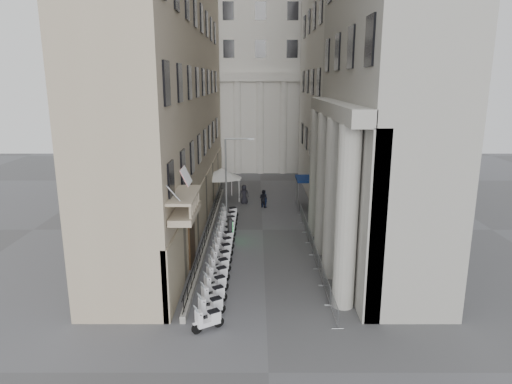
{
  "coord_description": "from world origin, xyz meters",
  "views": [
    {
      "loc": [
        -0.52,
        -17.06,
        12.15
      ],
      "look_at": [
        -0.54,
        14.1,
        4.5
      ],
      "focal_mm": 32.0,
      "sensor_mm": 36.0,
      "label": 1
    }
  ],
  "objects_px": {
    "security_tent": "(226,174)",
    "info_kiosk": "(230,230)",
    "pedestrian_a": "(264,199)",
    "pedestrian_b": "(263,199)",
    "scooter_0": "(209,330)",
    "street_lamp": "(229,174)"
  },
  "relations": [
    {
      "from": "scooter_0",
      "to": "security_tent",
      "type": "height_order",
      "value": "security_tent"
    },
    {
      "from": "security_tent",
      "to": "scooter_0",
      "type": "bearing_deg",
      "value": -88.49
    },
    {
      "from": "security_tent",
      "to": "pedestrian_b",
      "type": "relative_size",
      "value": 2.35
    },
    {
      "from": "scooter_0",
      "to": "info_kiosk",
      "type": "distance_m",
      "value": 12.81
    },
    {
      "from": "street_lamp",
      "to": "pedestrian_b",
      "type": "relative_size",
      "value": 4.25
    },
    {
      "from": "info_kiosk",
      "to": "scooter_0",
      "type": "bearing_deg",
      "value": -104.09
    },
    {
      "from": "scooter_0",
      "to": "pedestrian_a",
      "type": "xyz_separation_m",
      "value": [
        3.16,
        22.78,
        0.84
      ]
    },
    {
      "from": "scooter_0",
      "to": "security_tent",
      "type": "bearing_deg",
      "value": -30.21
    },
    {
      "from": "info_kiosk",
      "to": "pedestrian_a",
      "type": "distance_m",
      "value": 10.39
    },
    {
      "from": "security_tent",
      "to": "info_kiosk",
      "type": "xyz_separation_m",
      "value": [
        1.05,
        -12.49,
        -1.84
      ]
    },
    {
      "from": "scooter_0",
      "to": "street_lamp",
      "type": "xyz_separation_m",
      "value": [
        0.08,
        17.42,
        4.41
      ]
    },
    {
      "from": "pedestrian_b",
      "to": "scooter_0",
      "type": "bearing_deg",
      "value": 121.52
    },
    {
      "from": "pedestrian_a",
      "to": "street_lamp",
      "type": "bearing_deg",
      "value": 69.42
    },
    {
      "from": "street_lamp",
      "to": "pedestrian_b",
      "type": "height_order",
      "value": "street_lamp"
    },
    {
      "from": "scooter_0",
      "to": "street_lamp",
      "type": "relative_size",
      "value": 0.2
    },
    {
      "from": "security_tent",
      "to": "info_kiosk",
      "type": "distance_m",
      "value": 12.67
    },
    {
      "from": "pedestrian_b",
      "to": "pedestrian_a",
      "type": "bearing_deg",
      "value": -103.05
    },
    {
      "from": "scooter_0",
      "to": "pedestrian_a",
      "type": "bearing_deg",
      "value": -39.6
    },
    {
      "from": "info_kiosk",
      "to": "pedestrian_b",
      "type": "height_order",
      "value": "info_kiosk"
    },
    {
      "from": "security_tent",
      "to": "info_kiosk",
      "type": "height_order",
      "value": "security_tent"
    },
    {
      "from": "info_kiosk",
      "to": "pedestrian_a",
      "type": "bearing_deg",
      "value": 62.17
    },
    {
      "from": "info_kiosk",
      "to": "street_lamp",
      "type": "bearing_deg",
      "value": 81.38
    }
  ]
}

